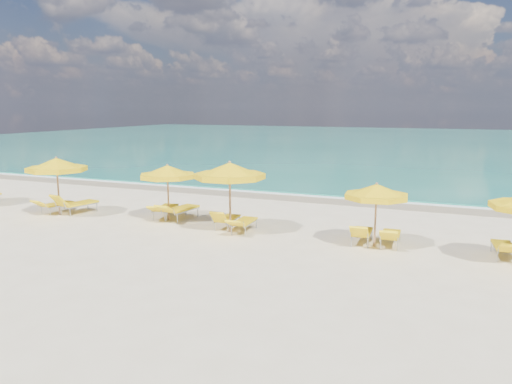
% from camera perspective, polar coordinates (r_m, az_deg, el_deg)
% --- Properties ---
extents(ground_plane, '(120.00, 120.00, 0.00)m').
position_cam_1_polar(ground_plane, '(17.95, -1.87, -4.53)').
color(ground_plane, beige).
extents(ocean, '(120.00, 80.00, 0.30)m').
position_cam_1_polar(ocean, '(64.35, 16.45, 5.44)').
color(ocean, '#147360').
rests_on(ocean, ground).
extents(wet_sand_band, '(120.00, 2.60, 0.01)m').
position_cam_1_polar(wet_sand_band, '(24.71, 5.34, -0.60)').
color(wet_sand_band, tan).
rests_on(wet_sand_band, ground).
extents(foam_line, '(120.00, 1.20, 0.03)m').
position_cam_1_polar(foam_line, '(25.46, 5.89, -0.30)').
color(foam_line, white).
rests_on(foam_line, ground).
extents(whitecap_near, '(14.00, 0.36, 0.05)m').
position_cam_1_polar(whitecap_near, '(35.66, 0.84, 2.64)').
color(whitecap_near, white).
rests_on(whitecap_near, ground).
extents(whitecap_far, '(18.00, 0.30, 0.05)m').
position_cam_1_polar(whitecap_far, '(40.03, 23.81, 2.59)').
color(whitecap_far, white).
rests_on(whitecap_far, ground).
extents(umbrella_1, '(2.52, 2.52, 2.43)m').
position_cam_1_polar(umbrella_1, '(21.80, -21.83, 2.86)').
color(umbrella_1, '#9D724E').
rests_on(umbrella_1, ground).
extents(umbrella_2, '(2.56, 2.56, 2.23)m').
position_cam_1_polar(umbrella_2, '(19.71, -10.09, 2.24)').
color(umbrella_2, '#9D724E').
rests_on(umbrella_2, ground).
extents(umbrella_3, '(3.34, 3.34, 2.56)m').
position_cam_1_polar(umbrella_3, '(17.52, -3.02, 2.37)').
color(umbrella_3, '#9D724E').
rests_on(umbrella_3, ground).
extents(umbrella_4, '(2.55, 2.55, 2.08)m').
position_cam_1_polar(umbrella_4, '(16.13, 13.61, 0.00)').
color(umbrella_4, '#9D724E').
rests_on(umbrella_4, ground).
extents(lounger_1_left, '(0.76, 1.81, 0.70)m').
position_cam_1_polar(lounger_1_left, '(22.69, -21.86, -1.66)').
color(lounger_1_left, '#A5A8AD').
rests_on(lounger_1_left, ground).
extents(lounger_1_right, '(1.02, 2.04, 0.97)m').
position_cam_1_polar(lounger_1_right, '(22.14, -19.66, -1.69)').
color(lounger_1_right, '#A5A8AD').
rests_on(lounger_1_right, ground).
extents(lounger_2_left, '(0.98, 2.01, 0.71)m').
position_cam_1_polar(lounger_2_left, '(20.46, -10.35, -2.25)').
color(lounger_2_left, '#A5A8AD').
rests_on(lounger_2_left, ground).
extents(lounger_2_right, '(0.89, 2.14, 0.80)m').
position_cam_1_polar(lounger_2_right, '(20.01, -8.58, -2.42)').
color(lounger_2_right, '#A5A8AD').
rests_on(lounger_2_right, ground).
extents(lounger_3_left, '(0.64, 1.66, 0.81)m').
position_cam_1_polar(lounger_3_left, '(18.42, -3.35, -3.50)').
color(lounger_3_left, '#A5A8AD').
rests_on(lounger_3_left, ground).
extents(lounger_3_right, '(0.69, 1.85, 0.67)m').
position_cam_1_polar(lounger_3_right, '(17.87, -1.41, -3.89)').
color(lounger_3_right, '#A5A8AD').
rests_on(lounger_3_right, ground).
extents(lounger_4_left, '(0.69, 1.74, 0.80)m').
position_cam_1_polar(lounger_4_left, '(16.76, 12.00, -5.03)').
color(lounger_4_left, '#A5A8AD').
rests_on(lounger_4_left, ground).
extents(lounger_4_right, '(0.68, 1.76, 0.75)m').
position_cam_1_polar(lounger_4_right, '(16.66, 15.11, -5.26)').
color(lounger_4_right, '#A5A8AD').
rests_on(lounger_4_right, ground).
extents(lounger_5_left, '(0.73, 1.75, 0.70)m').
position_cam_1_polar(lounger_5_left, '(16.56, 26.44, -6.07)').
color(lounger_5_left, '#A5A8AD').
rests_on(lounger_5_left, ground).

